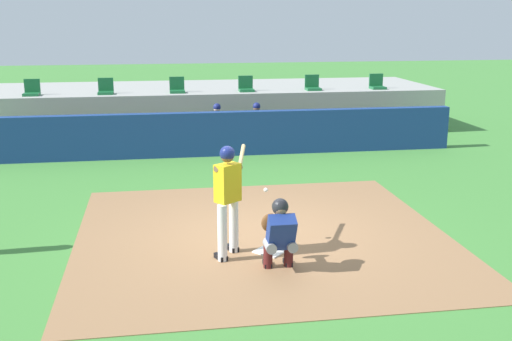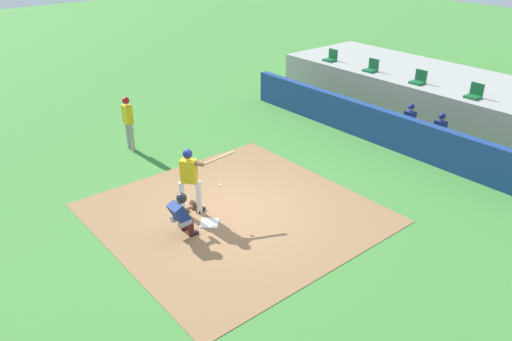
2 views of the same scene
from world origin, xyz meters
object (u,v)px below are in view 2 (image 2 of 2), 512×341
at_px(home_plate, 209,223).
at_px(catcher_crouched, 183,212).
at_px(batter_at_plate, 190,177).
at_px(stadium_seat_2, 419,80).
at_px(on_deck_batter, 128,120).
at_px(dugout_player_1, 437,132).
at_px(stadium_seat_1, 372,68).
at_px(stadium_seat_0, 331,58).
at_px(stadium_seat_3, 474,94).
at_px(dugout_player_0, 407,122).

relative_size(home_plate, catcher_crouched, 0.30).
relative_size(batter_at_plate, stadium_seat_2, 3.76).
bearing_deg(on_deck_batter, stadium_seat_2, 65.87).
distance_m(catcher_crouched, dugout_player_1, 8.94).
bearing_deg(home_plate, batter_at_plate, -176.42).
height_order(batter_at_plate, dugout_player_1, batter_at_plate).
bearing_deg(catcher_crouched, on_deck_batter, 165.88).
height_order(home_plate, stadium_seat_1, stadium_seat_1).
relative_size(catcher_crouched, dugout_player_1, 1.14).
height_order(stadium_seat_0, stadium_seat_2, same).
bearing_deg(stadium_seat_2, catcher_crouched, -84.37).
relative_size(home_plate, batter_at_plate, 0.24).
xyz_separation_m(on_deck_batter, stadium_seat_3, (6.45, 9.55, 0.51)).
height_order(dugout_player_1, stadium_seat_3, stadium_seat_3).
distance_m(batter_at_plate, dugout_player_1, 8.39).
bearing_deg(dugout_player_0, stadium_seat_0, 159.29).
bearing_deg(batter_at_plate, stadium_seat_1, 104.07).
distance_m(dugout_player_0, stadium_seat_1, 3.90).
distance_m(on_deck_batter, stadium_seat_1, 9.80).
relative_size(stadium_seat_0, stadium_seat_2, 1.00).
distance_m(on_deck_batter, dugout_player_1, 9.93).
relative_size(dugout_player_0, stadium_seat_0, 2.71).
relative_size(catcher_crouched, stadium_seat_0, 3.08).
xyz_separation_m(dugout_player_0, stadium_seat_0, (-5.38, 2.03, 0.86)).
xyz_separation_m(on_deck_batter, stadium_seat_0, (-0.05, 9.55, 0.51)).
bearing_deg(catcher_crouched, home_plate, 89.37).
relative_size(dugout_player_0, stadium_seat_3, 2.71).
height_order(stadium_seat_0, stadium_seat_3, same).
xyz_separation_m(on_deck_batter, dugout_player_1, (6.48, 7.52, -0.35)).
distance_m(stadium_seat_0, stadium_seat_2, 4.33).
relative_size(dugout_player_1, stadium_seat_1, 2.71).
bearing_deg(batter_at_plate, stadium_seat_0, 114.83).
distance_m(dugout_player_0, dugout_player_1, 1.15).
bearing_deg(stadium_seat_2, dugout_player_1, -42.82).
distance_m(dugout_player_1, stadium_seat_0, 6.89).
bearing_deg(dugout_player_1, stadium_seat_2, 137.18).
xyz_separation_m(dugout_player_0, stadium_seat_3, (1.12, 2.03, 0.86)).
bearing_deg(on_deck_batter, stadium_seat_3, 55.99).
xyz_separation_m(batter_at_plate, dugout_player_0, (0.65, 8.19, -0.36)).
bearing_deg(stadium_seat_1, dugout_player_0, -32.33).
height_order(on_deck_batter, stadium_seat_2, stadium_seat_2).
height_order(dugout_player_0, stadium_seat_2, stadium_seat_2).
relative_size(home_plate, on_deck_batter, 0.25).
bearing_deg(dugout_player_0, stadium_seat_1, 147.67).
distance_m(dugout_player_1, stadium_seat_2, 3.11).
xyz_separation_m(dugout_player_1, stadium_seat_3, (-0.03, 2.03, 0.86)).
xyz_separation_m(batter_at_plate, stadium_seat_3, (1.77, 10.22, 0.50)).
bearing_deg(dugout_player_0, stadium_seat_2, 117.27).
bearing_deg(stadium_seat_0, dugout_player_0, -20.71).
height_order(stadium_seat_0, stadium_seat_1, same).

